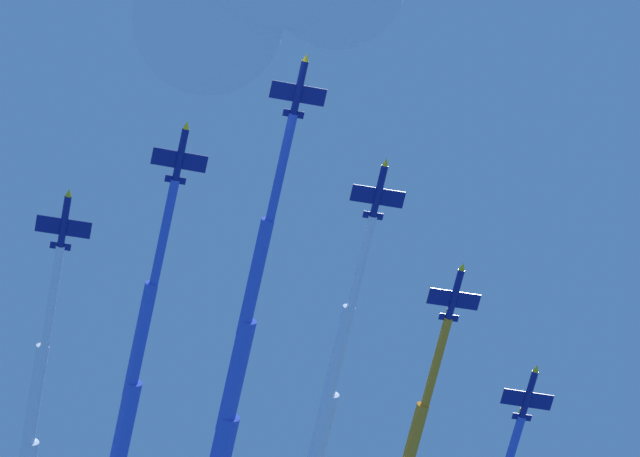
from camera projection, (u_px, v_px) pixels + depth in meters
jet_lead at (235, 381)px, 243.22m from camera, size 76.56×33.69×3.95m
jet_port_inner at (319, 445)px, 248.95m from camera, size 69.90×31.68×3.92m
jet_starboard_inner at (122, 442)px, 246.67m from camera, size 77.67×33.30×3.92m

